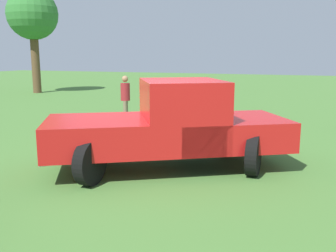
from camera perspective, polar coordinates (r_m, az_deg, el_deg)
name	(u,v)px	position (r m, az deg, el deg)	size (l,w,h in m)	color
ground_plane	(156,165)	(8.05, -1.93, -6.05)	(80.00, 80.00, 0.00)	#477533
pickup_truck	(174,123)	(7.66, 0.92, 0.49)	(4.10, 5.14, 1.84)	black
person_visitor	(125,97)	(12.94, -6.56, 4.48)	(0.41, 0.41, 1.65)	#7A6B51
tree_back_left	(33,16)	(24.99, -20.07, 15.60)	(3.07, 3.07, 6.33)	brown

